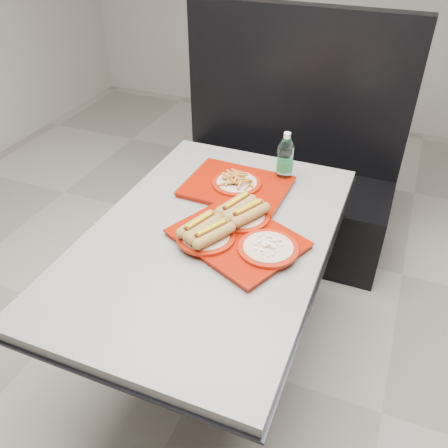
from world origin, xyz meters
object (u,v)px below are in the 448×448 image
at_px(booth_bench, 282,178).
at_px(tray_near, 235,231).
at_px(water_bottle, 285,160).
at_px(diner_table, 210,265).
at_px(tray_far, 237,184).

distance_m(booth_bench, tray_near, 1.16).
bearing_deg(water_bottle, diner_table, -107.20).
bearing_deg(tray_far, tray_near, -70.53).
relative_size(diner_table, tray_far, 3.11).
relative_size(diner_table, booth_bench, 1.05).
distance_m(diner_table, tray_near, 0.23).
bearing_deg(tray_far, water_bottle, 42.77).
bearing_deg(water_bottle, booth_bench, 104.71).
height_order(tray_near, tray_far, tray_near).
bearing_deg(water_bottle, tray_near, -95.74).
bearing_deg(booth_bench, water_bottle, -75.29).
bearing_deg(water_bottle, tray_far, -137.23).
height_order(booth_bench, water_bottle, booth_bench).
relative_size(tray_far, water_bottle, 1.95).
xyz_separation_m(tray_near, water_bottle, (0.05, 0.50, 0.07)).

